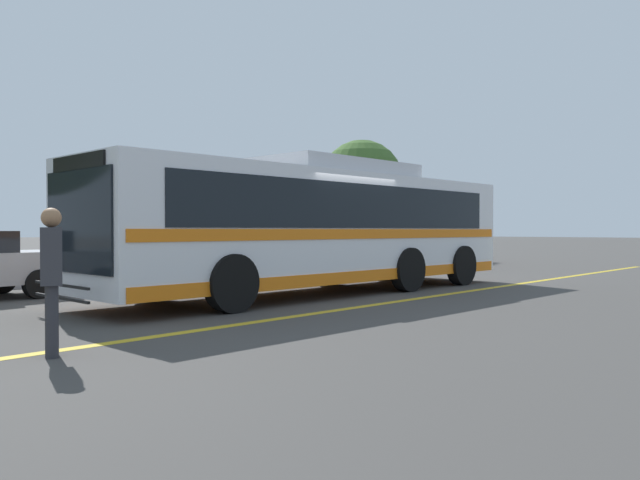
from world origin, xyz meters
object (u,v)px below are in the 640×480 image
object	(u,v)px
pedestrian_0	(52,272)
tree_1	(362,181)
parked_car_2	(214,253)
parked_car_3	(371,247)
parked_car_4	(443,245)
transit_bus	(321,225)

from	to	relation	value
pedestrian_0	tree_1	bearing A→B (deg)	-35.49
parked_car_2	parked_car_3	world-z (taller)	parked_car_3
tree_1	parked_car_4	bearing A→B (deg)	-76.77
parked_car_2	parked_car_4	xyz separation A→B (m)	(11.91, -0.13, 0.01)
parked_car_3	tree_1	size ratio (longest dim) A/B	0.84
parked_car_3	parked_car_4	bearing A→B (deg)	95.17
pedestrian_0	parked_car_3	bearing A→B (deg)	-39.85
parked_car_3	tree_1	distance (m)	6.37
parked_car_4	transit_bus	bearing A→B (deg)	105.50
transit_bus	parked_car_4	size ratio (longest dim) A/B	2.63
transit_bus	parked_car_4	bearing A→B (deg)	-68.80
parked_car_2	pedestrian_0	size ratio (longest dim) A/B	3.02
parked_car_3	pedestrian_0	world-z (taller)	pedestrian_0
transit_bus	pedestrian_0	distance (m)	7.53
pedestrian_0	tree_1	xyz separation A→B (m)	(18.82, 10.75, 2.65)
parked_car_2	parked_car_4	distance (m)	11.91
transit_bus	parked_car_3	bearing A→B (deg)	-58.17
parked_car_2	tree_1	size ratio (longest dim) A/B	0.91
transit_bus	parked_car_3	world-z (taller)	transit_bus
parked_car_2	tree_1	distance (m)	11.94
pedestrian_0	tree_1	size ratio (longest dim) A/B	0.30
transit_bus	pedestrian_0	world-z (taller)	transit_bus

